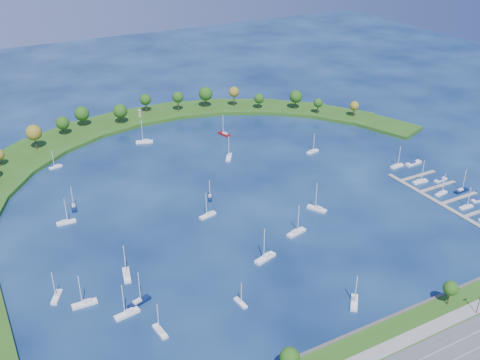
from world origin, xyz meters
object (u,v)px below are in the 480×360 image
moored_boat_13 (57,296)px  moored_boat_2 (265,257)px  dock_system (464,206)px  moored_boat_4 (74,207)px  docked_boat_9 (440,180)px  moored_boat_14 (210,197)px  harbor_tower (140,113)px  moored_boat_10 (313,151)px  moored_boat_1 (85,303)px  moored_boat_7 (354,302)px  moored_boat_3 (160,331)px  docked_boat_6 (441,193)px  docked_boat_8 (420,181)px  moored_boat_17 (127,313)px  moored_boat_18 (240,302)px  moored_boat_19 (55,166)px  moored_boat_16 (317,208)px  moored_boat_11 (208,215)px  moored_boat_12 (127,275)px  docked_boat_4 (466,206)px  moored_boat_6 (144,141)px  docked_boat_5 (479,200)px  docked_boat_10 (397,165)px  moored_boat_9 (224,134)px  docked_boat_11 (413,163)px  moored_boat_8 (139,301)px  moored_boat_0 (229,156)px  docked_boat_7 (461,190)px

moored_boat_13 → moored_boat_2: bearing=106.3°
dock_system → moored_boat_4: moored_boat_4 is taller
docked_boat_9 → moored_boat_14: bearing=156.9°
harbor_tower → moored_boat_2: bearing=-92.9°
dock_system → moored_boat_10: size_ratio=7.27×
dock_system → moored_boat_1: size_ratio=6.41×
moored_boat_10 → moored_boat_7: bearing=-128.4°
moored_boat_3 → moored_boat_14: bearing=-42.0°
docked_boat_6 → docked_boat_8: bearing=81.9°
moored_boat_17 → harbor_tower: bearing=-118.8°
moored_boat_2 → moored_boat_17: moored_boat_2 is taller
moored_boat_18 → moored_boat_19: moored_boat_19 is taller
moored_boat_10 → docked_boat_6: size_ratio=1.05×
moored_boat_14 → moored_boat_16: (37.71, -33.12, 0.10)m
moored_boat_11 → moored_boat_12: 51.79m
moored_boat_18 → docked_boat_8: docked_boat_8 is taller
moored_boat_4 → moored_boat_11: size_ratio=0.99×
moored_boat_14 → moored_boat_18: (-23.70, -73.04, -0.01)m
harbor_tower → docked_boat_4: (92.14, -177.48, -3.47)m
moored_boat_7 → docked_boat_6: bearing=157.4°
moored_boat_1 → moored_boat_17: size_ratio=0.99×
moored_boat_16 → moored_boat_6: bearing=-6.5°
moored_boat_7 → docked_boat_5: moored_boat_7 is taller
moored_boat_11 → docked_boat_5: moored_boat_11 is taller
moored_boat_4 → docked_boat_4: (156.59, -85.59, -0.04)m
moored_boat_11 → docked_boat_10: (108.64, -2.47, -0.01)m
moored_boat_6 → moored_boat_1: bearing=81.0°
dock_system → moored_boat_1: (-169.48, 15.51, 0.58)m
moored_boat_9 → docked_boat_6: bearing=-169.0°
moored_boat_7 → moored_boat_13: 104.71m
moored_boat_1 → moored_boat_14: (71.49, 47.66, -0.08)m
harbor_tower → docked_boat_11: 168.16m
moored_boat_6 → moored_boat_10: size_ratio=1.25×
moored_boat_4 → moored_boat_10: bearing=98.0°
moored_boat_9 → moored_boat_17: (-101.41, -125.16, 0.01)m
moored_boat_8 → moored_boat_12: moored_boat_12 is taller
moored_boat_0 → docked_boat_11: bearing=90.2°
moored_boat_1 → docked_boat_5: moored_boat_1 is taller
moored_boat_6 → docked_boat_8: moored_boat_6 is taller
moored_boat_4 → moored_boat_18: 100.51m
moored_boat_0 → docked_boat_7: size_ratio=1.12×
dock_system → docked_boat_6: docked_boat_6 is taller
moored_boat_14 → docked_boat_8: (98.21, -35.68, 0.06)m
moored_boat_8 → docked_boat_8: 154.20m
docked_boat_10 → docked_boat_9: bearing=-71.9°
moored_boat_4 → docked_boat_6: size_ratio=1.10×
moored_boat_3 → moored_boat_9: 167.75m
moored_boat_2 → docked_boat_7: size_ratio=1.23×
moored_boat_3 → docked_boat_10: 164.10m
moored_boat_8 → docked_boat_11: 169.38m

